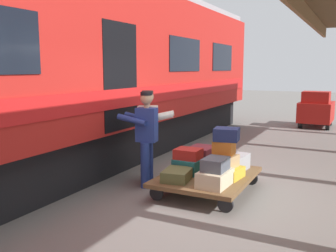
% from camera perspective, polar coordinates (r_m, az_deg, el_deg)
% --- Properties ---
extents(ground_plane, '(60.00, 60.00, 0.00)m').
position_cam_1_polar(ground_plane, '(6.59, 8.48, -10.04)').
color(ground_plane, slate).
extents(train_car, '(3.02, 16.79, 4.00)m').
position_cam_1_polar(train_car, '(8.07, -16.11, 8.06)').
color(train_car, '#B21E19').
rests_on(train_car, ground_plane).
extents(luggage_cart, '(1.44, 1.88, 0.31)m').
position_cam_1_polar(luggage_cart, '(6.54, 5.94, -7.71)').
color(luggage_cart, brown).
rests_on(luggage_cart, ground_plane).
extents(suitcase_cream_canvas, '(0.44, 0.64, 0.24)m').
position_cam_1_polar(suitcase_cream_canvas, '(5.92, 7.14, -7.84)').
color(suitcase_cream_canvas, beige).
rests_on(suitcase_cream_canvas, luggage_cart).
extents(suitcase_teal_softside, '(0.51, 0.54, 0.24)m').
position_cam_1_polar(suitcase_teal_softside, '(6.61, 3.32, -6.00)').
color(suitcase_teal_softside, '#1E666B').
rests_on(suitcase_teal_softside, luggage_cart).
extents(suitcase_olive_duffel, '(0.48, 0.59, 0.18)m').
position_cam_1_polar(suitcase_olive_duffel, '(6.17, 1.39, -7.41)').
color(suitcase_olive_duffel, brown).
rests_on(suitcase_olive_duffel, luggage_cart).
extents(suitcase_gray_aluminum, '(0.44, 0.58, 0.28)m').
position_cam_1_polar(suitcase_gray_aluminum, '(6.87, 10.05, -5.41)').
color(suitcase_gray_aluminum, '#9EA0A5').
rests_on(suitcase_gray_aluminum, luggage_cart).
extents(suitcase_yellow_case, '(0.57, 0.54, 0.17)m').
position_cam_1_polar(suitcase_yellow_case, '(6.40, 8.70, -6.91)').
color(suitcase_yellow_case, gold).
rests_on(suitcase_yellow_case, luggage_cart).
extents(suitcase_maroon_trunk, '(0.40, 0.55, 0.21)m').
position_cam_1_polar(suitcase_maroon_trunk, '(7.08, 4.98, -5.16)').
color(suitcase_maroon_trunk, maroon).
rests_on(suitcase_maroon_trunk, luggage_cart).
extents(suitcase_tan_vintage, '(0.43, 0.46, 0.20)m').
position_cam_1_polar(suitcase_tan_vintage, '(6.36, 8.53, -5.26)').
color(suitcase_tan_vintage, tan).
rests_on(suitcase_tan_vintage, suitcase_yellow_case).
extents(suitcase_burgundy_valise, '(0.46, 0.56, 0.16)m').
position_cam_1_polar(suitcase_burgundy_valise, '(7.00, 5.09, -3.78)').
color(suitcase_burgundy_valise, maroon).
rests_on(suitcase_burgundy_valise, suitcase_maroon_trunk).
extents(suitcase_slate_roller, '(0.34, 0.45, 0.20)m').
position_cam_1_polar(suitcase_slate_roller, '(5.88, 7.18, -5.76)').
color(suitcase_slate_roller, '#4C515B').
rests_on(suitcase_slate_roller, suitcase_cream_canvas).
extents(suitcase_red_plastic, '(0.44, 0.37, 0.18)m').
position_cam_1_polar(suitcase_red_plastic, '(6.57, 3.07, -4.21)').
color(suitcase_red_plastic, '#AD231E').
rests_on(suitcase_red_plastic, suitcase_teal_softside).
extents(suitcase_orange_carryall, '(0.34, 0.38, 0.24)m').
position_cam_1_polar(suitcase_orange_carryall, '(6.35, 8.49, -3.23)').
color(suitcase_orange_carryall, '#CC6B23').
rests_on(suitcase_orange_carryall, suitcase_tan_vintage).
extents(suitcase_navy_fabric, '(0.45, 0.42, 0.21)m').
position_cam_1_polar(suitcase_navy_fabric, '(6.30, 8.86, -1.26)').
color(suitcase_navy_fabric, navy).
rests_on(suitcase_navy_fabric, suitcase_orange_carryall).
extents(porter_in_overalls, '(0.71, 0.51, 1.70)m').
position_cam_1_polar(porter_in_overalls, '(6.70, -3.40, -1.46)').
color(porter_in_overalls, navy).
rests_on(porter_in_overalls, ground_plane).
extents(porter_by_door, '(0.74, 0.59, 1.70)m').
position_cam_1_polar(porter_by_door, '(7.05, -2.89, -0.94)').
color(porter_by_door, '#332D28').
rests_on(porter_by_door, ground_plane).
extents(baggage_tug, '(1.15, 1.73, 1.30)m').
position_cam_1_polar(baggage_tug, '(14.58, 21.51, 2.30)').
color(baggage_tug, '#B21E19').
rests_on(baggage_tug, ground_plane).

